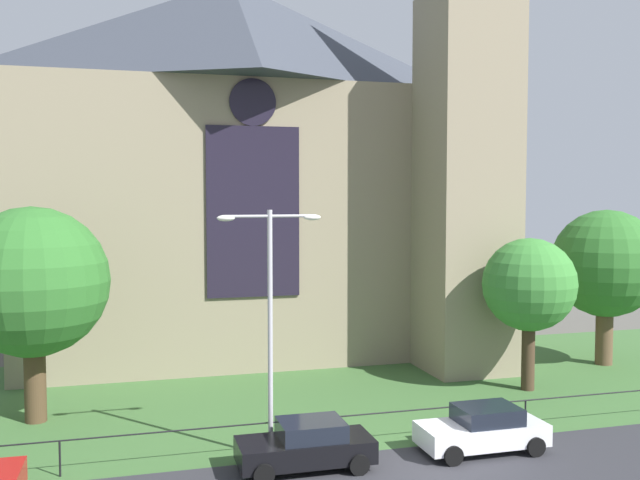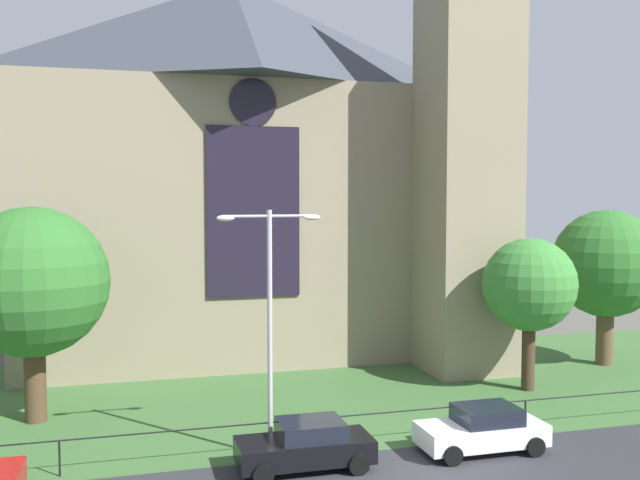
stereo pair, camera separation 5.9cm
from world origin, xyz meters
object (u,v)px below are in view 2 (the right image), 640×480
(church_building, at_px, (249,162))
(parked_car_black, at_px, (306,445))
(parked_car_white, at_px, (483,429))
(tree_right_far, at_px, (606,264))
(tree_left_near, at_px, (33,283))
(tree_right_near, at_px, (530,286))
(streetlamp_near, at_px, (270,300))

(church_building, distance_m, parked_car_black, 20.08)
(parked_car_white, bearing_deg, tree_right_far, -141.48)
(church_building, distance_m, tree_right_far, 19.17)
(tree_left_near, relative_size, parked_car_black, 1.92)
(tree_left_near, bearing_deg, tree_right_far, 4.54)
(tree_right_far, distance_m, parked_car_black, 20.64)
(tree_right_far, bearing_deg, parked_car_black, -152.30)
(tree_right_near, height_order, parked_car_black, tree_right_near)
(church_building, bearing_deg, streetlamp_near, -97.81)
(parked_car_white, bearing_deg, tree_left_near, -26.86)
(church_building, bearing_deg, tree_right_near, -48.17)
(tree_right_near, height_order, streetlamp_near, streetlamp_near)
(tree_right_near, xyz_separation_m, parked_car_white, (-5.58, -6.29, -3.84))
(tree_left_near, bearing_deg, parked_car_white, -26.75)
(tree_left_near, bearing_deg, streetlamp_near, -37.64)
(parked_car_black, relative_size, parked_car_white, 1.00)
(streetlamp_near, relative_size, parked_car_black, 1.90)
(tree_right_far, distance_m, streetlamp_near, 20.40)
(parked_car_black, height_order, parked_car_white, same)
(tree_left_near, relative_size, tree_right_near, 1.22)
(tree_left_near, distance_m, tree_right_near, 20.24)
(tree_left_near, bearing_deg, tree_right_near, -3.05)
(church_building, height_order, tree_right_near, church_building)
(tree_right_near, relative_size, parked_car_black, 1.58)
(church_building, height_order, streetlamp_near, church_building)
(streetlamp_near, bearing_deg, tree_left_near, 142.36)
(tree_right_far, height_order, parked_car_black, tree_right_far)
(parked_car_white, bearing_deg, tree_right_near, -131.65)
(church_building, relative_size, tree_right_far, 3.35)
(parked_car_white, bearing_deg, parked_car_black, -0.97)
(parked_car_black, bearing_deg, tree_left_near, -39.71)
(streetlamp_near, bearing_deg, tree_right_near, 21.47)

